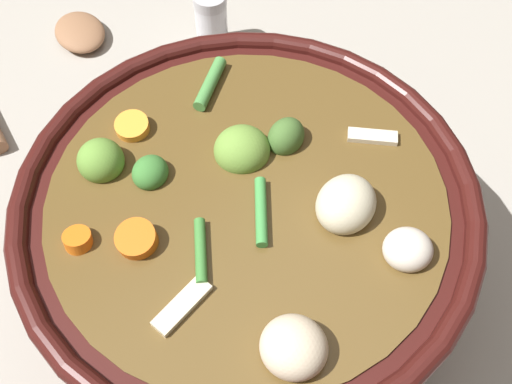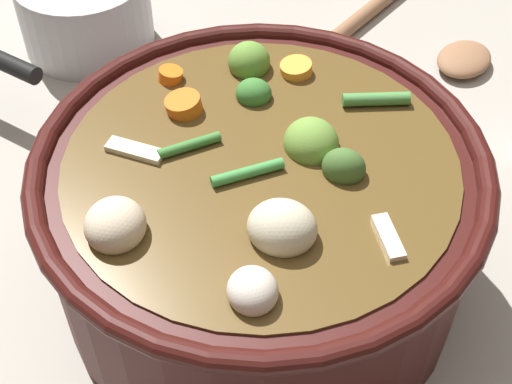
# 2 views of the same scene
# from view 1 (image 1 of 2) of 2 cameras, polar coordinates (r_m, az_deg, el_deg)

# --- Properties ---
(ground_plane) EXTENTS (1.10, 1.10, 0.00)m
(ground_plane) POSITION_cam_1_polar(r_m,az_deg,el_deg) (0.56, -0.68, -8.34)
(ground_plane) COLOR #9E998E
(cooking_pot) EXTENTS (0.33, 0.33, 0.16)m
(cooking_pot) POSITION_cam_1_polar(r_m,az_deg,el_deg) (0.49, -0.76, -4.57)
(cooking_pot) COLOR #38110F
(cooking_pot) RESTS_ON ground_plane
(wooden_spoon) EXTENTS (0.18, 0.23, 0.02)m
(wooden_spoon) POSITION_cam_1_polar(r_m,az_deg,el_deg) (0.76, -20.48, 11.87)
(wooden_spoon) COLOR #8E6243
(wooden_spoon) RESTS_ON ground_plane
(salt_shaker) EXTENTS (0.04, 0.04, 0.07)m
(salt_shaker) POSITION_cam_1_polar(r_m,az_deg,el_deg) (0.71, -4.14, 15.42)
(salt_shaker) COLOR silver
(salt_shaker) RESTS_ON ground_plane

